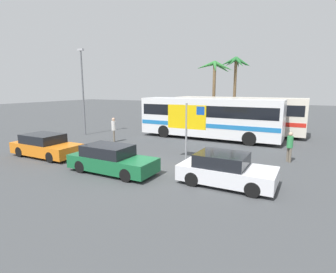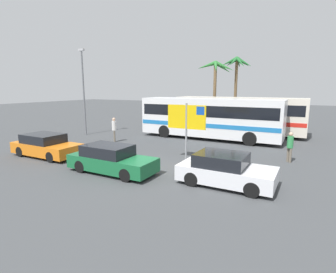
{
  "view_description": "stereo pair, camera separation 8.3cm",
  "coord_description": "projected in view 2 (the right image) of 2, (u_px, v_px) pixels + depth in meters",
  "views": [
    {
      "loc": [
        7.35,
        -10.22,
        4.02
      ],
      "look_at": [
        0.45,
        2.8,
        1.3
      ],
      "focal_mm": 28.38,
      "sensor_mm": 36.0,
      "label": 1
    },
    {
      "loc": [
        7.43,
        -10.18,
        4.02
      ],
      "look_at": [
        0.45,
        2.8,
        1.3
      ],
      "focal_mm": 28.38,
      "sensor_mm": 36.0,
      "label": 2
    }
  ],
  "objects": [
    {
      "name": "pedestrian_by_bus",
      "position": [
        290.0,
        145.0,
        14.37
      ],
      "size": [
        0.32,
        0.32,
        1.66
      ],
      "rotation": [
        0.0,
        0.0,
        0.78
      ],
      "color": "#706656",
      "rests_on": "ground"
    },
    {
      "name": "car_orange",
      "position": [
        46.0,
        146.0,
        15.71
      ],
      "size": [
        4.28,
        1.83,
        1.32
      ],
      "rotation": [
        0.0,
        0.0,
        0.0
      ],
      "color": "orange",
      "rests_on": "ground"
    },
    {
      "name": "car_green",
      "position": [
        111.0,
        159.0,
        12.69
      ],
      "size": [
        4.34,
        1.68,
        1.32
      ],
      "rotation": [
        0.0,
        0.0,
        0.0
      ],
      "color": "#196638",
      "rests_on": "ground"
    },
    {
      "name": "lamp_post_left_side",
      "position": [
        84.0,
        89.0,
        22.37
      ],
      "size": [
        0.56,
        0.2,
        7.16
      ],
      "color": "slate",
      "rests_on": "ground"
    },
    {
      "name": "pedestrian_crossing_lot",
      "position": [
        114.0,
        128.0,
        19.79
      ],
      "size": [
        0.32,
        0.32,
        1.82
      ],
      "rotation": [
        0.0,
        0.0,
        0.72
      ],
      "color": "#706656",
      "rests_on": "ground"
    },
    {
      "name": "ground",
      "position": [
        133.0,
        171.0,
        13.0
      ],
      "size": [
        120.0,
        120.0,
        0.0
      ],
      "primitive_type": "plane",
      "color": "#424447"
    },
    {
      "name": "palm_tree_inland",
      "position": [
        215.0,
        73.0,
        27.48
      ],
      "size": [
        4.07,
        3.89,
        6.74
      ],
      "color": "brown",
      "rests_on": "ground"
    },
    {
      "name": "ferry_sign",
      "position": [
        187.0,
        119.0,
        14.41
      ],
      "size": [
        2.2,
        0.15,
        3.2
      ],
      "rotation": [
        0.0,
        0.0,
        0.04
      ],
      "color": "gray",
      "rests_on": "ground"
    },
    {
      "name": "palm_tree_seaside",
      "position": [
        237.0,
        69.0,
        29.06
      ],
      "size": [
        3.44,
        3.67,
        7.35
      ],
      "color": "brown",
      "rests_on": "ground"
    },
    {
      "name": "bus_front_coach",
      "position": [
        210.0,
        116.0,
        20.94
      ],
      "size": [
        10.99,
        2.65,
        3.17
      ],
      "color": "white",
      "rests_on": "ground"
    },
    {
      "name": "bus_rear_coach",
      "position": [
        238.0,
        113.0,
        23.27
      ],
      "size": [
        10.99,
        2.65,
        3.17
      ],
      "color": "silver",
      "rests_on": "ground"
    },
    {
      "name": "car_white",
      "position": [
        225.0,
        170.0,
        11.09
      ],
      "size": [
        3.93,
        1.92,
        1.32
      ],
      "rotation": [
        0.0,
        0.0,
        -0.01
      ],
      "color": "silver",
      "rests_on": "ground"
    }
  ]
}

